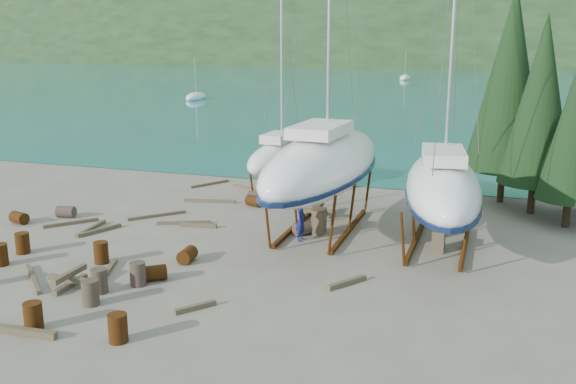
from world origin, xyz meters
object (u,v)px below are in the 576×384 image
(large_sailboat_near, at_px, (323,164))
(large_sailboat_far, at_px, (443,187))
(small_sailboat_shore, at_px, (280,156))
(worker, at_px, (301,221))

(large_sailboat_near, height_order, large_sailboat_far, large_sailboat_near)
(large_sailboat_near, xyz_separation_m, small_sailboat_shore, (-4.53, 7.00, -1.17))
(large_sailboat_far, bearing_deg, worker, -178.86)
(large_sailboat_far, relative_size, small_sailboat_shore, 1.36)
(large_sailboat_near, relative_size, small_sailboat_shore, 1.63)
(large_sailboat_far, distance_m, worker, 6.27)
(large_sailboat_near, height_order, worker, large_sailboat_near)
(large_sailboat_far, height_order, small_sailboat_shore, large_sailboat_far)
(large_sailboat_near, relative_size, worker, 10.85)
(large_sailboat_far, bearing_deg, large_sailboat_near, 162.65)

